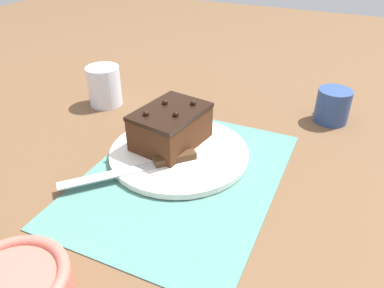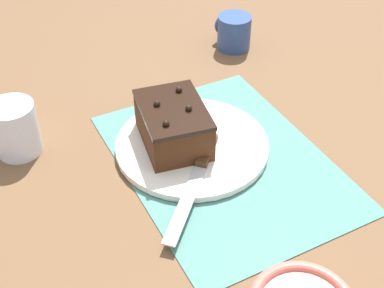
{
  "view_description": "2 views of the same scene",
  "coord_description": "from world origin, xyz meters",
  "px_view_note": "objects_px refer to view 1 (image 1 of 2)",
  "views": [
    {
      "loc": [
        -0.5,
        -0.25,
        0.42
      ],
      "look_at": [
        0.04,
        -0.0,
        0.05
      ],
      "focal_mm": 35.0,
      "sensor_mm": 36.0,
      "label": 1
    },
    {
      "loc": [
        -0.6,
        0.38,
        0.64
      ],
      "look_at": [
        0.02,
        0.06,
        0.05
      ],
      "focal_mm": 50.0,
      "sensor_mm": 36.0,
      "label": 2
    }
  ],
  "objects_px": {
    "chocolate_cake": "(171,126)",
    "cake_plate": "(179,153)",
    "drinking_glass": "(104,86)",
    "serving_knife": "(153,164)",
    "coffee_mug": "(333,105)",
    "small_bowl": "(13,288)"
  },
  "relations": [
    {
      "from": "chocolate_cake",
      "to": "coffee_mug",
      "type": "height_order",
      "value": "chocolate_cake"
    },
    {
      "from": "serving_knife",
      "to": "small_bowl",
      "type": "relative_size",
      "value": 1.41
    },
    {
      "from": "chocolate_cake",
      "to": "serving_knife",
      "type": "distance_m",
      "value": 0.09
    },
    {
      "from": "cake_plate",
      "to": "drinking_glass",
      "type": "xyz_separation_m",
      "value": [
        0.14,
        0.28,
        0.04
      ]
    },
    {
      "from": "drinking_glass",
      "to": "coffee_mug",
      "type": "xyz_separation_m",
      "value": [
        0.14,
        -0.54,
        -0.01
      ]
    },
    {
      "from": "drinking_glass",
      "to": "chocolate_cake",
      "type": "bearing_deg",
      "value": -116.22
    },
    {
      "from": "chocolate_cake",
      "to": "coffee_mug",
      "type": "xyz_separation_m",
      "value": [
        0.27,
        -0.28,
        -0.01
      ]
    },
    {
      "from": "coffee_mug",
      "to": "serving_knife",
      "type": "bearing_deg",
      "value": 142.08
    },
    {
      "from": "small_bowl",
      "to": "serving_knife",
      "type": "bearing_deg",
      "value": -3.58
    },
    {
      "from": "small_bowl",
      "to": "coffee_mug",
      "type": "height_order",
      "value": "coffee_mug"
    },
    {
      "from": "chocolate_cake",
      "to": "cake_plate",
      "type": "bearing_deg",
      "value": -125.32
    },
    {
      "from": "serving_knife",
      "to": "drinking_glass",
      "type": "xyz_separation_m",
      "value": [
        0.21,
        0.26,
        0.03
      ]
    },
    {
      "from": "cake_plate",
      "to": "chocolate_cake",
      "type": "bearing_deg",
      "value": 54.68
    },
    {
      "from": "cake_plate",
      "to": "serving_knife",
      "type": "height_order",
      "value": "serving_knife"
    },
    {
      "from": "drinking_glass",
      "to": "serving_knife",
      "type": "bearing_deg",
      "value": -129.46
    },
    {
      "from": "coffee_mug",
      "to": "drinking_glass",
      "type": "bearing_deg",
      "value": 105.05
    },
    {
      "from": "cake_plate",
      "to": "serving_knife",
      "type": "bearing_deg",
      "value": 163.57
    },
    {
      "from": "cake_plate",
      "to": "coffee_mug",
      "type": "relative_size",
      "value": 3.22
    },
    {
      "from": "serving_knife",
      "to": "drinking_glass",
      "type": "relative_size",
      "value": 2.04
    },
    {
      "from": "cake_plate",
      "to": "drinking_glass",
      "type": "relative_size",
      "value": 2.82
    },
    {
      "from": "cake_plate",
      "to": "small_bowl",
      "type": "xyz_separation_m",
      "value": [
        -0.38,
        0.04,
        0.02
      ]
    },
    {
      "from": "small_bowl",
      "to": "drinking_glass",
      "type": "bearing_deg",
      "value": 24.4
    }
  ]
}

